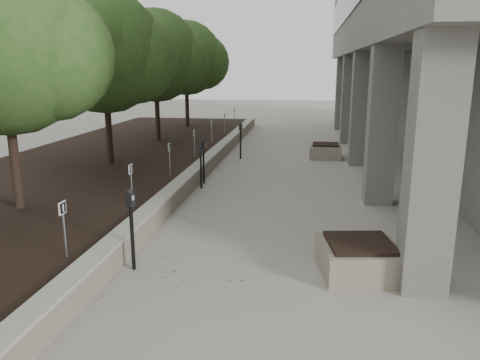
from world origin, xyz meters
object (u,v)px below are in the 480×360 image
Objects in this scene: crabapple_tree_2 at (6,84)px; crabapple_tree_3 at (105,78)px; crabapple_tree_4 at (156,76)px; planter_front at (359,258)px; parking_meter_3 at (204,162)px; parking_meter_4 at (201,168)px; crabapple_tree_5 at (186,74)px; planter_back at (325,151)px; parking_meter_2 at (132,230)px; parking_meter_5 at (241,141)px.

crabapple_tree_3 is at bearing 90.00° from crabapple_tree_2.
crabapple_tree_4 is 13.97m from planter_front.
parking_meter_3 is at bearing 124.20° from planter_front.
parking_meter_3 reaches higher than parking_meter_4.
crabapple_tree_4 reaches higher than planter_front.
crabapple_tree_3 is 4.13m from parking_meter_3.
crabapple_tree_5 is 4.26× the size of planter_front.
crabapple_tree_5 reaches higher than planter_back.
crabapple_tree_3 is at bearing -90.00° from crabapple_tree_5.
crabapple_tree_4 is (0.00, 10.00, 0.00)m from crabapple_tree_2.
planter_front is (7.28, -16.59, -2.82)m from crabapple_tree_5.
parking_meter_2 is at bearing -108.36° from planter_back.
parking_meter_4 is at bearing -62.21° from crabapple_tree_4.
parking_meter_2 is (3.39, -11.96, -2.39)m from crabapple_tree_4.
parking_meter_4 is at bearing 126.77° from planter_front.
crabapple_tree_5 is 3.86× the size of parking_meter_5.
parking_meter_2 is 1.17× the size of parking_meter_4.
parking_meter_2 is (3.39, -6.96, -2.39)m from crabapple_tree_3.
parking_meter_3 is at bearing 90.16° from parking_meter_4.
planter_front reaches higher than planter_back.
crabapple_tree_3 is 5.62m from parking_meter_5.
crabapple_tree_3 and crabapple_tree_4 have the same top height.
crabapple_tree_4 is 7.52m from parking_meter_4.
crabapple_tree_5 is (0.00, 15.00, 0.00)m from crabapple_tree_2.
planter_back is (7.06, 9.11, -2.84)m from crabapple_tree_2.
parking_meter_5 is (3.81, -6.64, -2.41)m from crabapple_tree_5.
parking_meter_4 reaches higher than planter_back.
crabapple_tree_2 reaches higher than parking_meter_2.
planter_back is at bearing 91.16° from planter_front.
planter_back is (7.06, -0.89, -2.84)m from crabapple_tree_4.
crabapple_tree_5 reaches higher than planter_front.
parking_meter_3 is at bearing 53.14° from crabapple_tree_2.
crabapple_tree_3 is at bearing -90.00° from crabapple_tree_4.
parking_meter_3 is at bearing -73.05° from crabapple_tree_5.
planter_front is at bearing -12.33° from crabapple_tree_2.
crabapple_tree_2 is 3.86× the size of parking_meter_5.
parking_meter_5 reaches higher than planter_back.
parking_meter_3 is (3.25, 4.34, -2.46)m from crabapple_tree_2.
crabapple_tree_4 is at bearing 122.12° from planter_front.
crabapple_tree_5 is 4.11× the size of parking_meter_3.
crabapple_tree_3 is at bearing -150.98° from parking_meter_5.
planter_front is (7.28, -11.59, -2.82)m from crabapple_tree_4.
crabapple_tree_2 is at bearing -136.89° from parking_meter_4.
parking_meter_4 is 6.64m from planter_front.
parking_meter_3 is 1.04× the size of planter_front.
parking_meter_5 is (0.50, 4.64, 0.08)m from parking_meter_4.
parking_meter_3 is at bearing 110.26° from parking_meter_2.
parking_meter_3 is 1.06× the size of parking_meter_4.
planter_back is at bearing 58.88° from parking_meter_3.
parking_meter_2 is 1.22× the size of planter_back.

